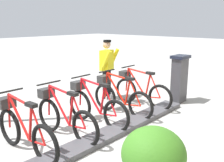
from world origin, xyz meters
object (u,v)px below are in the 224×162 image
Objects in this scene: planter_bush at (153,162)px; bike_docked_0 at (140,90)px; bike_docked_3 at (63,116)px; bike_docked_4 at (23,129)px; bike_docked_2 at (94,105)px; worker_near_rack at (107,67)px; payment_kiosk at (179,78)px; bike_docked_1 at (119,97)px.

bike_docked_0 is at bearing -52.12° from planter_bush.
bike_docked_3 is at bearing 90.00° from bike_docked_0.
bike_docked_4 is (0.00, 0.82, 0.00)m from bike_docked_3.
bike_docked_2 is at bearing -29.22° from planter_bush.
bike_docked_0 is 1.21m from worker_near_rack.
bike_docked_3 is at bearing -90.00° from bike_docked_4.
bike_docked_0 is at bearing -90.00° from bike_docked_2.
bike_docked_2 is 2.01m from worker_near_rack.
payment_kiosk reaches higher than bike_docked_2.
bike_docked_1 is 1.44m from worker_near_rack.
payment_kiosk is 1.18m from bike_docked_0.
bike_docked_1 and bike_docked_4 have the same top height.
payment_kiosk is 3.53m from bike_docked_3.
bike_docked_3 is 2.71m from worker_near_rack.
bike_docked_0 is 1.65m from bike_docked_2.
payment_kiosk is 4.27m from planter_bush.
bike_docked_0 reaches higher than planter_bush.
bike_docked_0 is (0.57, 1.00, -0.24)m from payment_kiosk.
bike_docked_3 and bike_docked_4 have the same top height.
bike_docked_0 is at bearing 60.32° from payment_kiosk.
payment_kiosk is 2.00m from worker_near_rack.
payment_kiosk reaches higher than planter_bush.
payment_kiosk is 0.77× the size of worker_near_rack.
bike_docked_1 is 3.09m from planter_bush.
bike_docked_4 is at bearing 90.00° from bike_docked_2.
payment_kiosk reaches higher than bike_docked_0.
bike_docked_1 is at bearing -90.00° from bike_docked_4.
payment_kiosk is at bearing -119.68° from bike_docked_0.
payment_kiosk is at bearing -102.17° from bike_docked_2.
bike_docked_0 is 1.04× the size of worker_near_rack.
bike_docked_2 is at bearing 77.83° from payment_kiosk.
bike_docked_1 is at bearing -90.00° from bike_docked_2.
payment_kiosk reaches higher than bike_docked_3.
payment_kiosk is at bearing -107.38° from bike_docked_1.
planter_bush is at bearing -170.54° from bike_docked_4.
bike_docked_4 is 2.30m from planter_bush.
worker_near_rack is at bearing -65.40° from bike_docked_3.
payment_kiosk is 0.74× the size of bike_docked_2.
planter_bush is (-2.27, 2.92, 0.11)m from bike_docked_0.
bike_docked_0 is at bearing -90.00° from bike_docked_3.
bike_docked_2 is at bearing 124.73° from worker_near_rack.
worker_near_rack reaches higher than bike_docked_0.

